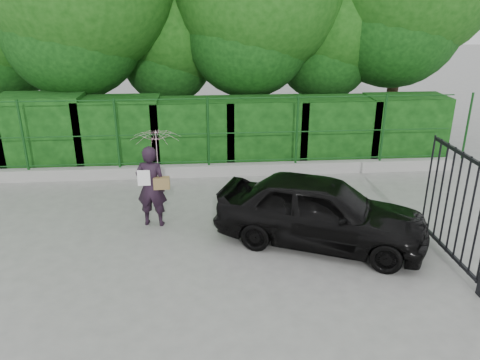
{
  "coord_description": "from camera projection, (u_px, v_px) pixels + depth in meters",
  "views": [
    {
      "loc": [
        0.29,
        -7.1,
        4.38
      ],
      "look_at": [
        0.96,
        1.3,
        1.1
      ],
      "focal_mm": 35.0,
      "sensor_mm": 36.0,
      "label": 1
    }
  ],
  "objects": [
    {
      "name": "ground",
      "position": [
        191.0,
        267.0,
        8.17
      ],
      "size": [
        80.0,
        80.0,
        0.0
      ],
      "primitive_type": "plane",
      "color": "gray"
    },
    {
      "name": "kerb",
      "position": [
        194.0,
        171.0,
        12.29
      ],
      "size": [
        14.0,
        0.25,
        0.3
      ],
      "primitive_type": "cube",
      "color": "#9E9E99",
      "rests_on": "ground"
    },
    {
      "name": "fence",
      "position": [
        201.0,
        132.0,
        11.93
      ],
      "size": [
        14.13,
        0.06,
        1.8
      ],
      "color": "#103E13",
      "rests_on": "kerb"
    },
    {
      "name": "hedge",
      "position": [
        190.0,
        132.0,
        12.93
      ],
      "size": [
        14.2,
        1.2,
        2.02
      ],
      "color": "black",
      "rests_on": "ground"
    },
    {
      "name": "gate",
      "position": [
        479.0,
        214.0,
        7.4
      ],
      "size": [
        0.22,
        2.33,
        2.36
      ],
      "color": "black",
      "rests_on": "ground"
    },
    {
      "name": "woman",
      "position": [
        155.0,
        164.0,
        9.28
      ],
      "size": [
        0.98,
        0.99,
        2.0
      ],
      "color": "black",
      "rests_on": "ground"
    },
    {
      "name": "car",
      "position": [
        321.0,
        211.0,
        8.76
      ],
      "size": [
        4.21,
        3.02,
        1.33
      ],
      "primitive_type": "imported",
      "rotation": [
        0.0,
        0.0,
        1.15
      ],
      "color": "black",
      "rests_on": "ground"
    }
  ]
}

